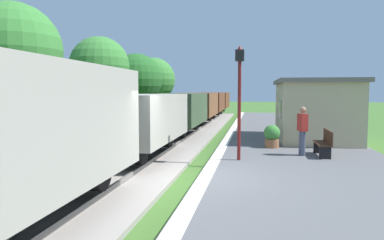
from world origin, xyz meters
TOP-DOWN VIEW (x-y plane):
  - ground_plane at (0.00, 0.00)m, footprint 160.00×160.00m
  - platform_slab at (3.20, 0.00)m, footprint 6.00×60.00m
  - platform_edge_stripe at (0.40, 0.00)m, footprint 0.36×60.00m
  - track_ballast at (-2.40, 0.00)m, footprint 3.80×60.00m
  - rail_near at (-1.68, 0.00)m, footprint 0.07×60.00m
  - rail_far at (-3.12, 0.00)m, footprint 0.07×60.00m
  - freight_train at (-2.40, 12.19)m, footprint 2.50×39.20m
  - station_hut at (4.40, 8.44)m, footprint 3.50×5.80m
  - bench_near_hut at (4.05, 3.77)m, footprint 0.42×1.50m
  - person_waiting at (3.31, 3.79)m, footprint 0.35×0.44m
  - potted_planter at (2.35, 5.43)m, footprint 0.64×0.64m
  - lamp_post_near at (1.17, 2.52)m, footprint 0.28×0.28m
  - tree_trackside_mid at (-7.51, 3.48)m, footprint 3.66×3.66m
  - tree_trackside_far at (-7.88, 12.24)m, footprint 3.69×3.69m
  - tree_field_left at (-7.23, 17.42)m, footprint 3.94×3.94m
  - tree_field_distant at (-8.22, 25.68)m, footprint 4.31×4.31m

SIDE VIEW (x-z plane):
  - ground_plane at x=0.00m, z-range 0.00..0.00m
  - track_ballast at x=-2.40m, z-range 0.00..0.12m
  - platform_slab at x=3.20m, z-range 0.00..0.25m
  - rail_near at x=-1.68m, z-range 0.12..0.26m
  - rail_far at x=-3.12m, z-range 0.12..0.26m
  - platform_edge_stripe at x=0.40m, z-range 0.25..0.26m
  - bench_near_hut at x=4.05m, z-range 0.27..1.18m
  - potted_planter at x=2.35m, z-range 0.26..1.18m
  - person_waiting at x=3.31m, z-range 0.33..2.04m
  - freight_train at x=-2.40m, z-range 0.09..2.81m
  - station_hut at x=4.40m, z-range 0.26..3.04m
  - lamp_post_near at x=1.17m, z-range 0.95..4.65m
  - tree_field_left at x=-7.23m, z-range 0.70..6.06m
  - tree_field_distant at x=-8.22m, z-range 0.74..6.55m
  - tree_trackside_far at x=-7.88m, z-range 1.08..6.97m
  - tree_trackside_mid at x=-7.51m, z-range 1.11..7.00m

